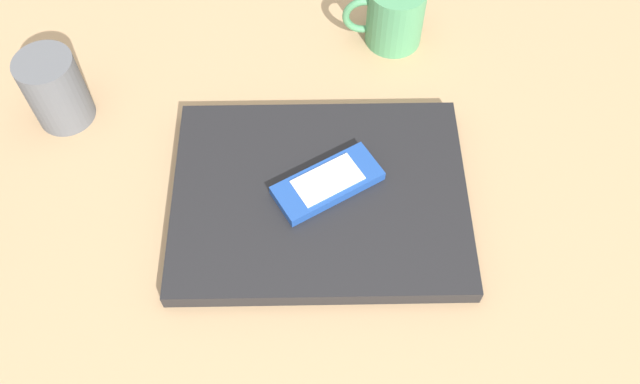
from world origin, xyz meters
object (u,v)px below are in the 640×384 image
object	(u,v)px
laptop_closed	(320,197)
cell_phone_on_laptop	(328,183)
pen_cup	(55,90)
coffee_mug	(393,15)

from	to	relation	value
laptop_closed	cell_phone_on_laptop	world-z (taller)	cell_phone_on_laptop
cell_phone_on_laptop	pen_cup	distance (cm)	33.00
laptop_closed	coffee_mug	xyz separation A→B (cm)	(-9.71, -24.45, 3.03)
coffee_mug	pen_cup	bearing A→B (deg)	16.36
laptop_closed	pen_cup	distance (cm)	32.64
cell_phone_on_laptop	pen_cup	size ratio (longest dim) A/B	1.38
laptop_closed	pen_cup	xyz separation A→B (cm)	(29.79, -12.86, 3.54)
pen_cup	cell_phone_on_laptop	bearing A→B (deg)	158.39
laptop_closed	coffee_mug	world-z (taller)	coffee_mug
coffee_mug	laptop_closed	bearing A→B (deg)	68.34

